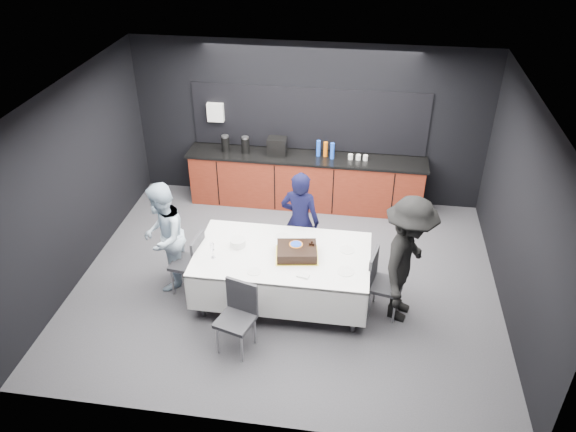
# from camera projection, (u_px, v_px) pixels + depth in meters

# --- Properties ---
(ground) EXTENTS (6.00, 6.00, 0.00)m
(ground) POSITION_uv_depth(u_px,v_px,m) (287.00, 280.00, 8.20)
(ground) COLOR #47464C
(ground) RESTS_ON ground
(room_shell) EXTENTS (6.04, 5.04, 2.82)m
(room_shell) POSITION_uv_depth(u_px,v_px,m) (287.00, 167.00, 7.20)
(room_shell) COLOR white
(room_shell) RESTS_ON ground
(kitchenette) EXTENTS (4.10, 0.64, 2.05)m
(kitchenette) POSITION_uv_depth(u_px,v_px,m) (305.00, 176.00, 9.76)
(kitchenette) COLOR #5F1C0F
(kitchenette) RESTS_ON ground
(party_table) EXTENTS (2.32, 1.32, 0.78)m
(party_table) POSITION_uv_depth(u_px,v_px,m) (283.00, 261.00, 7.52)
(party_table) COLOR #99999E
(party_table) RESTS_ON ground
(cake_assembly) EXTENTS (0.62, 0.53, 0.17)m
(cake_assembly) POSITION_uv_depth(u_px,v_px,m) (297.00, 251.00, 7.36)
(cake_assembly) COLOR yellow
(cake_assembly) RESTS_ON party_table
(plate_stack) EXTENTS (0.21, 0.21, 0.10)m
(plate_stack) POSITION_uv_depth(u_px,v_px,m) (238.00, 243.00, 7.56)
(plate_stack) COLOR white
(plate_stack) RESTS_ON party_table
(loose_plate_near) EXTENTS (0.18, 0.18, 0.01)m
(loose_plate_near) POSITION_uv_depth(u_px,v_px,m) (254.00, 272.00, 7.10)
(loose_plate_near) COLOR white
(loose_plate_near) RESTS_ON party_table
(loose_plate_right_a) EXTENTS (0.20, 0.20, 0.01)m
(loose_plate_right_a) POSITION_uv_depth(u_px,v_px,m) (347.00, 250.00, 7.50)
(loose_plate_right_a) COLOR white
(loose_plate_right_a) RESTS_ON party_table
(loose_plate_right_b) EXTENTS (0.22, 0.22, 0.01)m
(loose_plate_right_b) POSITION_uv_depth(u_px,v_px,m) (346.00, 271.00, 7.10)
(loose_plate_right_b) COLOR white
(loose_plate_right_b) RESTS_ON party_table
(loose_plate_far) EXTENTS (0.21, 0.21, 0.01)m
(loose_plate_far) POSITION_uv_depth(u_px,v_px,m) (282.00, 237.00, 7.76)
(loose_plate_far) COLOR white
(loose_plate_far) RESTS_ON party_table
(fork_pile) EXTENTS (0.17, 0.13, 0.02)m
(fork_pile) POSITION_uv_depth(u_px,v_px,m) (303.00, 276.00, 7.02)
(fork_pile) COLOR white
(fork_pile) RESTS_ON party_table
(champagne_flute) EXTENTS (0.06, 0.06, 0.22)m
(champagne_flute) POSITION_uv_depth(u_px,v_px,m) (212.00, 248.00, 7.28)
(champagne_flute) COLOR white
(champagne_flute) RESTS_ON party_table
(chair_left) EXTENTS (0.46, 0.46, 0.92)m
(chair_left) POSITION_uv_depth(u_px,v_px,m) (192.00, 259.00, 7.74)
(chair_left) COLOR #2C2C31
(chair_left) RESTS_ON ground
(chair_right) EXTENTS (0.50, 0.50, 0.92)m
(chair_right) POSITION_uv_depth(u_px,v_px,m) (380.00, 279.00, 7.37)
(chair_right) COLOR #2C2C31
(chair_right) RESTS_ON ground
(chair_near) EXTENTS (0.52, 0.52, 0.92)m
(chair_near) POSITION_uv_depth(u_px,v_px,m) (238.00, 312.00, 6.84)
(chair_near) COLOR #2C2C31
(chair_near) RESTS_ON ground
(person_center) EXTENTS (0.63, 0.46, 1.58)m
(person_center) POSITION_uv_depth(u_px,v_px,m) (300.00, 221.00, 8.08)
(person_center) COLOR black
(person_center) RESTS_ON ground
(person_left) EXTENTS (0.70, 0.85, 1.60)m
(person_left) POSITION_uv_depth(u_px,v_px,m) (163.00, 237.00, 7.73)
(person_left) COLOR silver
(person_left) RESTS_ON ground
(person_right) EXTENTS (0.97, 1.30, 1.79)m
(person_right) POSITION_uv_depth(u_px,v_px,m) (407.00, 260.00, 7.12)
(person_right) COLOR black
(person_right) RESTS_ON ground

